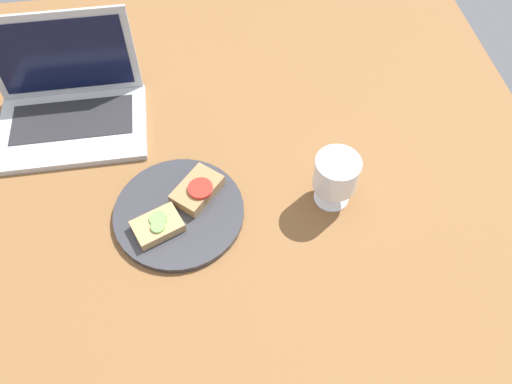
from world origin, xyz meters
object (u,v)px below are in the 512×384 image
sandwich_with_cucumber (158,226)px  sandwich_with_tomato (198,190)px  wine_glass (336,175)px  plate (179,212)px  laptop (69,103)px

sandwich_with_cucumber → sandwich_with_tomato: bearing=40.5°
wine_glass → sandwich_with_cucumber: bearing=-175.0°
plate → sandwich_with_tomato: sandwich_with_tomato is taller
sandwich_with_tomato → laptop: (-26.46, 26.36, 1.70)cm
sandwich_with_cucumber → laptop: laptop is taller
sandwich_with_cucumber → laptop: bearing=118.6°
plate → wine_glass: bearing=-0.9°
sandwich_with_tomato → sandwich_with_cucumber: 10.88cm
wine_glass → laptop: bearing=150.3°
plate → sandwich_with_tomato: (4.18, 3.48, 2.17)cm
sandwich_with_cucumber → laptop: 38.11cm
plate → laptop: size_ratio=0.80×
plate → laptop: 37.44cm
plate → sandwich_with_cucumber: size_ratio=2.41×
sandwich_with_tomato → laptop: laptop is taller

